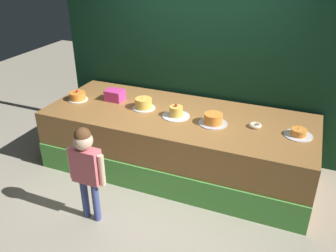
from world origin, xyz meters
name	(u,v)px	position (x,y,z in m)	size (l,w,h in m)	color
ground_plane	(157,195)	(0.00, 0.00, 0.00)	(12.00, 12.00, 0.00)	#ADA38E
stage_platform	(177,142)	(0.00, 0.65, 0.39)	(3.37, 1.34, 0.79)	#9E6B38
curtain_backdrop	(199,47)	(0.00, 1.42, 1.45)	(4.06, 0.08, 2.91)	#113823
child_figure	(86,163)	(-0.51, -0.62, 0.72)	(0.43, 0.20, 1.11)	#3F4C8C
pink_box	(115,95)	(-0.95, 0.76, 0.86)	(0.24, 0.19, 0.14)	#E43C99
donut	(255,125)	(0.95, 0.67, 0.81)	(0.15, 0.15, 0.04)	beige
cake_far_left	(78,96)	(-1.43, 0.57, 0.84)	(0.27, 0.27, 0.14)	white
cake_left	(144,104)	(-0.48, 0.66, 0.85)	(0.30, 0.30, 0.18)	silver
cake_center	(176,112)	(0.00, 0.59, 0.84)	(0.34, 0.34, 0.17)	silver
cake_right	(213,119)	(0.48, 0.57, 0.85)	(0.34, 0.34, 0.13)	silver
cake_far_right	(299,133)	(1.43, 0.64, 0.82)	(0.31, 0.31, 0.12)	silver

